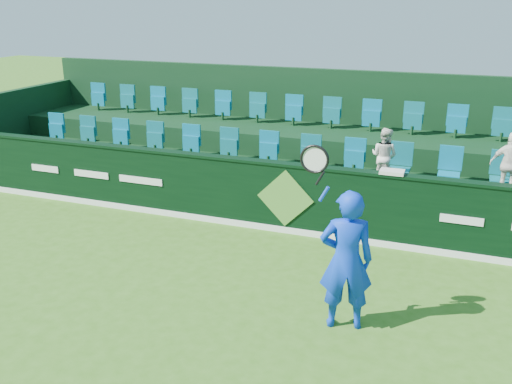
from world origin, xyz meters
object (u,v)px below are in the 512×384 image
at_px(spectator_left, 384,156).
at_px(spectator_middle, 510,165).
at_px(towel, 392,172).
at_px(tennis_player, 346,259).

distance_m(spectator_left, spectator_middle, 2.23).
relative_size(spectator_left, towel, 2.66).
relative_size(tennis_player, spectator_left, 2.35).
xyz_separation_m(spectator_left, spectator_middle, (2.23, 0.00, 0.05)).
bearing_deg(spectator_middle, towel, 40.32).
bearing_deg(tennis_player, spectator_middle, 62.40).
bearing_deg(tennis_player, spectator_left, 91.96).
bearing_deg(spectator_left, towel, 125.57).
bearing_deg(spectator_left, tennis_player, 112.26).
xyz_separation_m(tennis_player, towel, (0.17, 2.88, 0.40)).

